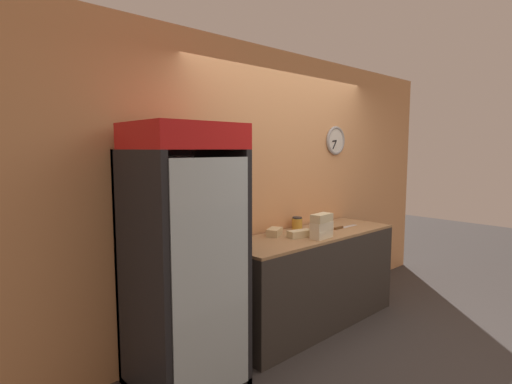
{
  "coord_description": "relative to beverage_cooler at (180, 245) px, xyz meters",
  "views": [
    {
      "loc": [
        -3.0,
        -1.57,
        1.74
      ],
      "look_at": [
        -0.71,
        0.91,
        1.37
      ],
      "focal_mm": 28.0,
      "sensor_mm": 36.0,
      "label": 1
    }
  ],
  "objects": [
    {
      "name": "sandwich_stack_top",
      "position": [
        1.38,
        -0.21,
        0.06
      ],
      "size": [
        0.23,
        0.13,
        0.08
      ],
      "color": "beige",
      "rests_on": "sandwich_stack_middle"
    },
    {
      "name": "prep_counter",
      "position": [
        1.49,
        -0.01,
        -0.59
      ],
      "size": [
        1.96,
        0.64,
        0.91
      ],
      "color": "#332D28",
      "rests_on": "ground_plane"
    },
    {
      "name": "ground_plane",
      "position": [
        1.49,
        -0.88,
        -1.04
      ],
      "size": [
        14.0,
        14.0,
        0.0
      ],
      "primitive_type": "plane",
      "color": "#383330"
    },
    {
      "name": "condiment_jar",
      "position": [
        1.54,
        0.23,
        -0.07
      ],
      "size": [
        0.11,
        0.11,
        0.12
      ],
      "color": "gold",
      "rests_on": "prep_counter"
    },
    {
      "name": "beverage_cooler",
      "position": [
        0.0,
        0.0,
        0.0
      ],
      "size": [
        0.71,
        0.71,
        1.91
      ],
      "color": "black",
      "rests_on": "ground_plane"
    },
    {
      "name": "chefs_knife",
      "position": [
        1.93,
        -0.06,
        -0.12
      ],
      "size": [
        0.38,
        0.05,
        0.02
      ],
      "color": "silver",
      "rests_on": "prep_counter"
    },
    {
      "name": "wall_back",
      "position": [
        1.49,
        0.36,
        0.31
      ],
      "size": [
        5.2,
        0.09,
        2.7
      ],
      "color": "tan",
      "rests_on": "ground_plane"
    },
    {
      "name": "sandwich_stack_middle",
      "position": [
        1.38,
        -0.21,
        -0.01
      ],
      "size": [
        0.23,
        0.12,
        0.08
      ],
      "color": "beige",
      "rests_on": "sandwich_stack_bottom"
    },
    {
      "name": "sandwich_flat_right",
      "position": [
        1.27,
        -0.05,
        -0.1
      ],
      "size": [
        0.25,
        0.15,
        0.07
      ],
      "color": "beige",
      "rests_on": "prep_counter"
    },
    {
      "name": "sandwich_stack_bottom",
      "position": [
        1.38,
        -0.21,
        -0.09
      ],
      "size": [
        0.23,
        0.12,
        0.08
      ],
      "color": "beige",
      "rests_on": "prep_counter"
    },
    {
      "name": "sandwich_flat_left",
      "position": [
        1.14,
        0.16,
        -0.09
      ],
      "size": [
        0.23,
        0.19,
        0.07
      ],
      "color": "tan",
      "rests_on": "prep_counter"
    }
  ]
}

